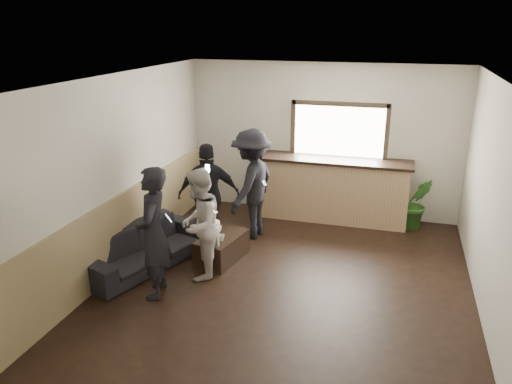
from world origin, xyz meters
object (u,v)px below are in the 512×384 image
(sofa, at_px, (144,247))
(person_c, at_px, (252,184))
(bar_counter, at_px, (334,186))
(potted_plant, at_px, (416,203))
(coffee_table, at_px, (222,248))
(cup_b, at_px, (221,238))
(person_d, at_px, (209,195))
(cup_a, at_px, (218,228))
(person_a, at_px, (153,233))
(person_b, at_px, (199,224))

(sofa, xyz_separation_m, person_c, (1.22, 1.50, 0.62))
(bar_counter, bearing_deg, potted_plant, -2.09)
(coffee_table, relative_size, potted_plant, 0.96)
(sofa, relative_size, cup_b, 20.52)
(person_d, bearing_deg, coffee_table, 106.30)
(bar_counter, relative_size, cup_b, 26.99)
(coffee_table, xyz_separation_m, potted_plant, (2.85, 2.11, 0.27))
(cup_a, xyz_separation_m, person_d, (-0.28, 0.38, 0.40))
(person_c, bearing_deg, person_a, -7.35)
(person_c, bearing_deg, person_d, -41.86)
(coffee_table, bearing_deg, person_a, -112.34)
(coffee_table, bearing_deg, bar_counter, 56.93)
(cup_b, distance_m, person_a, 1.25)
(sofa, height_order, cup_a, sofa)
(sofa, distance_m, cup_b, 1.15)
(sofa, xyz_separation_m, cup_a, (0.92, 0.66, 0.14))
(cup_a, distance_m, person_d, 0.62)
(sofa, bearing_deg, person_c, -19.32)
(person_c, bearing_deg, sofa, -29.56)
(sofa, relative_size, person_a, 1.16)
(person_c, bearing_deg, coffee_table, -0.40)
(bar_counter, relative_size, sofa, 1.32)
(coffee_table, distance_m, person_b, 0.83)
(potted_plant, height_order, person_b, person_b)
(person_b, relative_size, person_d, 0.95)
(cup_b, bearing_deg, person_a, -117.62)
(person_b, bearing_deg, coffee_table, 164.22)
(sofa, relative_size, coffee_table, 2.31)
(cup_b, height_order, potted_plant, potted_plant)
(person_d, bearing_deg, person_a, 66.55)
(bar_counter, distance_m, coffee_table, 2.61)
(cup_b, height_order, person_c, person_c)
(coffee_table, height_order, cup_a, cup_a)
(person_a, bearing_deg, potted_plant, 119.51)
(coffee_table, bearing_deg, cup_b, -72.70)
(cup_a, xyz_separation_m, potted_plant, (2.97, 1.94, 0.02))
(bar_counter, height_order, person_b, bar_counter)
(coffee_table, bearing_deg, potted_plant, 36.48)
(sofa, distance_m, cup_a, 1.15)
(person_b, height_order, person_d, person_d)
(bar_counter, bearing_deg, person_b, -119.38)
(coffee_table, xyz_separation_m, person_c, (0.18, 1.00, 0.72))
(cup_a, distance_m, potted_plant, 3.55)
(person_b, distance_m, person_c, 1.59)
(cup_b, relative_size, potted_plant, 0.11)
(person_a, relative_size, person_b, 1.11)
(cup_b, xyz_separation_m, potted_plant, (2.80, 2.27, 0.02))
(cup_b, bearing_deg, person_d, 122.90)
(cup_b, distance_m, person_d, 0.92)
(bar_counter, height_order, person_c, bar_counter)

